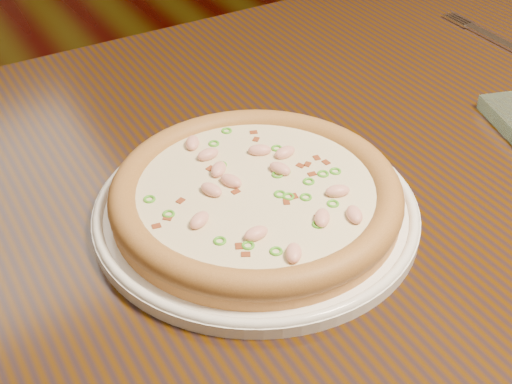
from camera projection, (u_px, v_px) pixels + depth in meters
ground at (20, 370)px, 1.49m from camera, size 9.00×9.00×0.00m
hero_table at (322, 225)px, 0.85m from camera, size 1.20×0.80×0.75m
plate at (256, 209)px, 0.70m from camera, size 0.32×0.32×0.02m
pizza at (256, 194)px, 0.69m from camera, size 0.28×0.28×0.03m
fork at (492, 37)px, 1.03m from camera, size 0.02×0.18×0.00m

